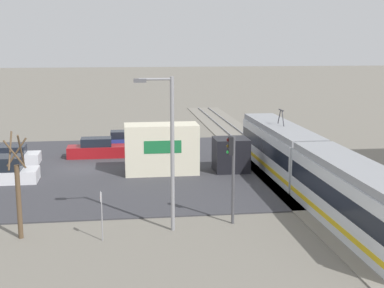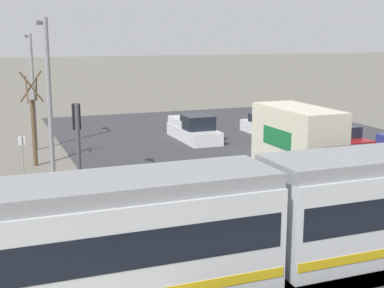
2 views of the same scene
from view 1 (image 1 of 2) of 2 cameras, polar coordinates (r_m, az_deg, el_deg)
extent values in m
plane|color=slate|center=(41.04, -11.97, -2.73)|extent=(320.00, 320.00, 0.00)
cube|color=#38383D|center=(41.03, -11.97, -2.67)|extent=(23.73, 38.29, 0.08)
cube|color=gray|center=(42.54, 8.51, -2.07)|extent=(71.49, 4.40, 0.08)
cube|color=gray|center=(42.32, 7.58, -1.96)|extent=(70.06, 0.10, 0.14)
cube|color=gray|center=(42.72, 9.44, -1.89)|extent=(70.06, 0.10, 0.14)
cube|color=silver|center=(40.30, 9.37, -0.63)|extent=(12.84, 2.70, 2.94)
cube|color=black|center=(40.23, 9.39, -0.14)|extent=(12.45, 2.73, 0.98)
cube|color=gold|center=(40.49, 9.33, -1.89)|extent=(12.71, 2.74, 0.28)
cube|color=gray|center=(40.00, 9.45, 1.73)|extent=(12.84, 2.49, 0.42)
cube|color=silver|center=(28.34, 17.17, -5.92)|extent=(12.84, 2.70, 2.94)
cube|color=black|center=(28.24, 17.21, -5.24)|extent=(12.45, 2.73, 0.98)
cube|color=gold|center=(28.61, 17.07, -7.67)|extent=(12.71, 2.74, 0.28)
cube|color=gray|center=(27.91, 17.37, -2.62)|extent=(12.84, 2.49, 0.42)
cylinder|color=#2D2D33|center=(40.32, 9.30, 2.90)|extent=(0.66, 0.07, 1.15)
cylinder|color=#2D2D33|center=(39.46, 9.67, 2.71)|extent=(0.66, 0.07, 1.15)
cube|color=#2D2D33|center=(39.82, 9.51, 3.59)|extent=(1.10, 0.08, 0.06)
cube|color=black|center=(39.41, 4.16, -1.14)|extent=(2.32, 2.48, 2.45)
cube|color=beige|center=(38.58, -3.27, -0.51)|extent=(2.32, 5.26, 3.60)
cube|color=#196B38|center=(37.37, -3.14, -0.33)|extent=(0.02, 2.63, 0.90)
cube|color=black|center=(38.29, -19.06, -1.91)|extent=(1.90, 1.85, 0.93)
cube|color=silver|center=(44.07, -18.77, -1.48)|extent=(1.86, 4.45, 0.82)
cube|color=black|center=(43.92, -18.83, -0.57)|extent=(1.60, 2.31, 0.60)
cube|color=navy|center=(48.31, -7.35, 0.11)|extent=(1.70, 4.24, 0.89)
cube|color=black|center=(48.17, -7.37, 1.01)|extent=(1.46, 2.20, 0.65)
cube|color=maroon|center=(44.87, -10.15, -0.78)|extent=(1.72, 4.73, 0.92)
cube|color=black|center=(44.71, -10.18, 0.22)|extent=(1.48, 2.46, 0.68)
cylinder|color=#47474C|center=(28.08, 4.42, -3.93)|extent=(0.16, 0.16, 4.68)
cube|color=black|center=(27.62, 4.11, -0.21)|extent=(0.28, 0.22, 0.95)
sphere|color=#390606|center=(27.54, 3.88, 0.44)|extent=(0.18, 0.18, 0.18)
sphere|color=#3C2C06|center=(27.60, 3.87, -0.22)|extent=(0.18, 0.18, 0.18)
sphere|color=green|center=(27.66, 3.86, -0.87)|extent=(0.18, 0.18, 0.18)
cylinder|color=brown|center=(27.41, -17.99, -5.90)|extent=(0.24, 0.24, 3.69)
cylinder|color=brown|center=(26.59, -18.39, -1.04)|extent=(0.09, 1.03, 1.41)
cylinder|color=brown|center=(26.76, -17.78, -0.65)|extent=(1.24, 0.09, 1.71)
cylinder|color=brown|center=(27.07, -18.20, -0.83)|extent=(0.09, 1.03, 1.41)
cylinder|color=brown|center=(26.85, -18.83, -0.68)|extent=(1.24, 0.09, 1.71)
cylinder|color=gray|center=(26.65, -2.10, -1.23)|extent=(0.20, 0.20, 7.83)
cylinder|color=gray|center=(26.05, -3.93, 6.92)|extent=(0.12, 1.60, 0.12)
cube|color=#515156|center=(26.01, -5.58, 6.75)|extent=(0.36, 0.60, 0.18)
cylinder|color=gray|center=(26.30, -9.59, -7.65)|extent=(0.06, 0.06, 2.43)
cube|color=white|center=(26.01, -9.73, -5.57)|extent=(0.32, 0.02, 0.44)
cube|color=red|center=(26.01, -9.75, -5.57)|extent=(0.31, 0.01, 0.10)
camera|label=2|loc=(34.47, 39.29, 4.45)|focal=50.00mm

